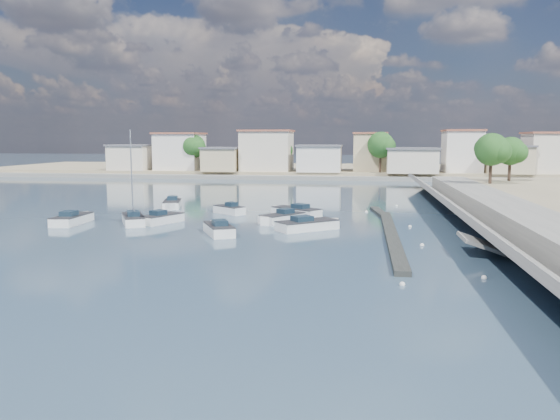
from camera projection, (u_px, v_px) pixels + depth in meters
The scene contains 17 objects.
ground at pixel (328, 197), 74.69m from camera, with size 400.00×400.00×0.00m, color #294053.
seawall_walkway at pixel (530, 224), 45.37m from camera, with size 5.00×90.00×1.80m, color slate.
breakwater at pixel (389, 230), 46.87m from camera, with size 2.00×31.02×0.35m.
far_shore_land at pixel (342, 170), 125.59m from camera, with size 160.00×40.00×1.40m, color gray.
far_shore_quay at pixel (338, 178), 105.04m from camera, with size 160.00×2.50×0.80m, color slate.
far_town at pixel (394, 154), 108.67m from camera, with size 113.01×12.80×8.35m.
shore_trees at pixel (383, 148), 100.22m from camera, with size 74.56×38.32×7.92m.
motorboat_a at pixel (218, 229), 45.85m from camera, with size 3.73×5.05×1.48m.
motorboat_b at pixel (164, 219), 51.89m from camera, with size 3.46×4.82×1.48m.
motorboat_c at pixel (294, 212), 56.83m from camera, with size 5.56×4.66×1.48m.
motorboat_d at pixel (280, 219), 51.94m from camera, with size 4.25×4.84×1.48m.
motorboat_e at pixel (73, 219), 51.56m from camera, with size 2.17×5.68×1.48m.
motorboat_f at pixel (228, 210), 58.34m from camera, with size 3.89×3.50×1.48m.
motorboat_g at pixel (172, 204), 63.21m from camera, with size 3.05×5.47×1.48m.
motorboat_h at pixel (310, 225), 47.99m from camera, with size 5.61×5.14×1.48m.
sailboat at pixel (133, 219), 51.45m from camera, with size 4.00×5.50×9.00m.
mooring_buoys at pixel (407, 233), 45.76m from camera, with size 6.78×36.10×0.32m.
Camera 1 is at (4.56, -34.44, 7.94)m, focal length 35.00 mm.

